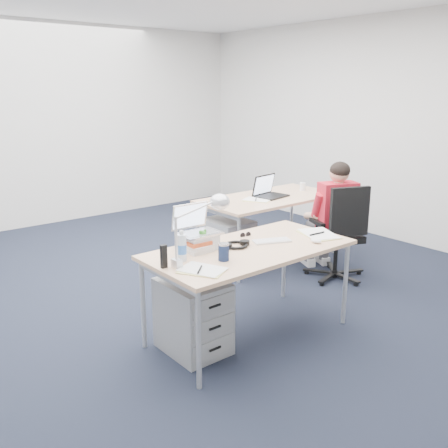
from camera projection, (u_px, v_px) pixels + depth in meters
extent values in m
plane|color=black|center=(205.00, 294.00, 4.78)|extent=(7.00, 7.00, 0.00)
cube|color=beige|center=(55.00, 125.00, 7.03)|extent=(6.00, 0.02, 2.80)
cube|color=beige|center=(395.00, 130.00, 6.24)|extent=(0.02, 7.00, 2.80)
cube|color=tan|center=(250.00, 249.00, 3.82)|extent=(1.60, 0.80, 0.03)
cylinder|color=#B7BABC|center=(199.00, 340.00, 3.20)|extent=(0.04, 0.04, 0.70)
cylinder|color=#B7BABC|center=(345.00, 284.00, 4.11)|extent=(0.04, 0.04, 0.70)
cylinder|color=#B7BABC|center=(143.00, 304.00, 3.72)|extent=(0.04, 0.04, 0.70)
cylinder|color=#B7BABC|center=(284.00, 262.00, 4.63)|extent=(0.04, 0.04, 0.70)
cube|color=tan|center=(269.00, 198.00, 5.59)|extent=(1.60, 0.80, 0.03)
cylinder|color=#B7BABC|center=(239.00, 250.00, 4.97)|extent=(0.04, 0.04, 0.70)
cylinder|color=#B7BABC|center=(335.00, 225.00, 5.88)|extent=(0.04, 0.04, 0.70)
cylinder|color=#B7BABC|center=(197.00, 234.00, 5.49)|extent=(0.04, 0.04, 0.70)
cylinder|color=#B7BABC|center=(292.00, 213.00, 6.40)|extent=(0.04, 0.04, 0.70)
cylinder|color=black|center=(336.00, 255.00, 5.15)|extent=(0.04, 0.04, 0.39)
cube|color=black|center=(337.00, 236.00, 5.09)|extent=(0.56, 0.56, 0.07)
cube|color=black|center=(350.00, 212.00, 4.81)|extent=(0.39, 0.20, 0.48)
cube|color=red|center=(337.00, 208.00, 5.02)|extent=(0.42, 0.33, 0.51)
sphere|color=tan|center=(339.00, 173.00, 4.92)|extent=(0.20, 0.20, 0.20)
cube|color=#999B9E|center=(193.00, 316.00, 3.70)|extent=(0.40, 0.50, 0.55)
cube|color=#999B9E|center=(228.00, 244.00, 5.38)|extent=(0.40, 0.50, 0.55)
cube|color=white|center=(272.00, 241.00, 3.96)|extent=(0.32, 0.23, 0.01)
ellipsoid|color=white|center=(316.00, 241.00, 3.92)|extent=(0.07, 0.10, 0.03)
cylinder|color=#152244|center=(224.00, 252.00, 3.51)|extent=(0.08, 0.08, 0.13)
cylinder|color=silver|center=(182.00, 246.00, 3.50)|extent=(0.07, 0.07, 0.22)
cube|color=silver|center=(199.00, 246.00, 3.70)|extent=(0.22, 0.19, 0.08)
cube|color=black|center=(164.00, 256.00, 3.36)|extent=(0.04, 0.03, 0.16)
cube|color=#D7D07C|center=(202.00, 270.00, 3.32)|extent=(0.32, 0.36, 0.01)
cube|color=#D7D07C|center=(319.00, 234.00, 4.13)|extent=(0.35, 0.41, 0.01)
cylinder|color=white|center=(303.00, 187.00, 5.92)|extent=(0.07, 0.07, 0.09)
cube|color=white|center=(257.00, 200.00, 5.40)|extent=(0.31, 0.34, 0.01)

